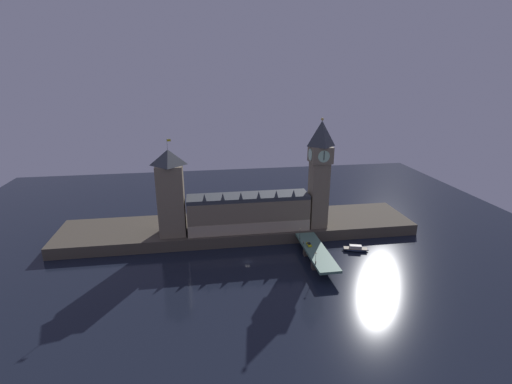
{
  "coord_description": "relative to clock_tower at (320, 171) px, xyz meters",
  "views": [
    {
      "loc": [
        -22.9,
        -177.73,
        98.5
      ],
      "look_at": [
        7.75,
        20.0,
        33.07
      ],
      "focal_mm": 26.0,
      "sensor_mm": 36.0,
      "label": 1
    }
  ],
  "objects": [
    {
      "name": "car_northbound_lead",
      "position": [
        -12.52,
        -25.51,
        -34.63
      ],
      "size": [
        2.09,
        4.72,
        1.42
      ],
      "color": "yellow",
      "rests_on": "bridge"
    },
    {
      "name": "embankment",
      "position": [
        -46.99,
        12.33,
        -38.55
      ],
      "size": [
        220.0,
        42.0,
        6.86
      ],
      "color": "#4C4438",
      "rests_on": "ground_plane"
    },
    {
      "name": "pedestrian_near_rail",
      "position": [
        -15.02,
        -45.96,
        -34.47
      ],
      "size": [
        0.38,
        0.38,
        1.59
      ],
      "color": "black",
      "rests_on": "bridge"
    },
    {
      "name": "clock_tower",
      "position": [
        0.0,
        0.0,
        0.0
      ],
      "size": [
        12.7,
        12.81,
        66.48
      ],
      "color": "#7F7056",
      "rests_on": "embankment"
    },
    {
      "name": "pedestrian_far_rail",
      "position": [
        -15.02,
        -23.18,
        -34.32
      ],
      "size": [
        0.38,
        0.38,
        1.85
      ],
      "color": "black",
      "rests_on": "bridge"
    },
    {
      "name": "victoria_tower",
      "position": [
        -87.35,
        2.23,
        -9.75
      ],
      "size": [
        15.1,
        15.1,
        56.45
      ],
      "color": "#7F7056",
      "rests_on": "embankment"
    },
    {
      "name": "bridge",
      "position": [
        -10.02,
        -31.67,
        -37.03
      ],
      "size": [
        11.37,
        46.0,
        6.68
      ],
      "color": "slate",
      "rests_on": "ground_plane"
    },
    {
      "name": "street_lamp_far",
      "position": [
        -15.42,
        -16.95,
        -31.05
      ],
      "size": [
        1.34,
        0.6,
        6.8
      ],
      "color": "#2D3333",
      "rests_on": "bridge"
    },
    {
      "name": "street_lamp_near",
      "position": [
        -15.42,
        -46.39,
        -31.16
      ],
      "size": [
        1.34,
        0.6,
        6.62
      ],
      "color": "#2D3333",
      "rests_on": "bridge"
    },
    {
      "name": "boat_downstream",
      "position": [
        16.05,
        -23.33,
        -40.72
      ],
      "size": [
        15.63,
        8.41,
        3.44
      ],
      "color": "#1E2842",
      "rests_on": "ground_plane"
    },
    {
      "name": "ground_plane",
      "position": [
        -46.99,
        -26.67,
        -41.98
      ],
      "size": [
        400.0,
        400.0,
        0.0
      ],
      "primitive_type": "plane",
      "color": "black"
    },
    {
      "name": "parliament_hall",
      "position": [
        -42.56,
        1.86,
        -24.29
      ],
      "size": [
        72.44,
        16.43,
        25.99
      ],
      "color": "#7F7056",
      "rests_on": "embankment"
    }
  ]
}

